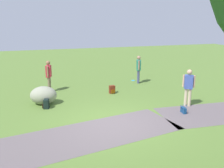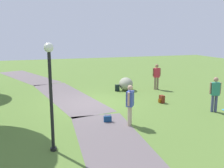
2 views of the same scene
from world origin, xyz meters
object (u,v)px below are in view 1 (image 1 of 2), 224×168
Objects in this scene: backpack_by_boulder at (46,104)px; spare_backpack_on_lawn at (112,90)px; man_near_boulder at (49,74)px; woman_with_handbag at (189,85)px; lawn_boulder at (43,95)px; frisbee_on_grass at (133,80)px; handbag_on_grass at (184,110)px; passerby_on_path at (139,68)px.

spare_backpack_on_lawn is (-3.37, -1.29, 0.00)m from backpack_by_boulder.
woman_with_handbag is at bearing 143.73° from man_near_boulder.
lawn_boulder is 0.83× the size of man_near_boulder.
man_near_boulder reaches higher than spare_backpack_on_lawn.
frisbee_on_grass is (-5.44, -3.49, -0.18)m from backpack_by_boulder.
woman_with_handbag is 1.26m from handbag_on_grass.
spare_backpack_on_lawn is at bearing -159.02° from backpack_by_boulder.
passerby_on_path reaches higher than frisbee_on_grass.
frisbee_on_grass is at bearing -91.62° from handbag_on_grass.
passerby_on_path reaches higher than woman_with_handbag.
man_near_boulder is at bearing -101.43° from lawn_boulder.
passerby_on_path is at bearing -158.16° from lawn_boulder.
handbag_on_grass reaches higher than frisbee_on_grass.
passerby_on_path is 4.07× the size of spare_backpack_on_lawn.
man_near_boulder is 7.40× the size of frisbee_on_grass.
passerby_on_path reaches higher than spare_backpack_on_lawn.
woman_with_handbag reaches higher than lawn_boulder.
lawn_boulder is 4.08× the size of handbag_on_grass.
passerby_on_path is at bearing -143.93° from spare_backpack_on_lawn.
lawn_boulder is 3.50m from spare_backpack_on_lawn.
handbag_on_grass is at bearing 118.29° from spare_backpack_on_lawn.
woman_with_handbag reaches higher than backpack_by_boulder.
handbag_on_grass is at bearing 156.84° from backpack_by_boulder.
backpack_by_boulder reaches higher than frisbee_on_grass.
lawn_boulder is at bearing -19.74° from woman_with_handbag.
backpack_by_boulder is (-0.06, 0.61, -0.21)m from lawn_boulder.
frisbee_on_grass is at bearing -133.26° from spare_backpack_on_lawn.
woman_with_handbag is 7.33× the size of frisbee_on_grass.
lawn_boulder reaches higher than spare_backpack_on_lawn.
spare_backpack_on_lawn is at bearing -168.79° from lawn_boulder.
woman_with_handbag is 1.00× the size of passerby_on_path.
man_near_boulder is at bearing -22.80° from spare_backpack_on_lawn.
backpack_by_boulder is at bearing -23.16° from handbag_on_grass.
frisbee_on_grass is (-5.11, -0.93, -0.94)m from man_near_boulder.
spare_backpack_on_lawn is (-3.43, -0.68, -0.21)m from lawn_boulder.
passerby_on_path reaches higher than lawn_boulder.
woman_with_handbag reaches higher than spare_backpack_on_lawn.
handbag_on_grass is at bearing 87.62° from passerby_on_path.
lawn_boulder is at bearing 11.21° from spare_backpack_on_lawn.
lawn_boulder is 3.39× the size of backpack_by_boulder.
woman_with_handbag is at bearing 165.44° from backpack_by_boulder.
man_near_boulder is 6.95m from handbag_on_grass.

